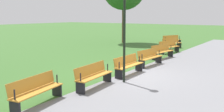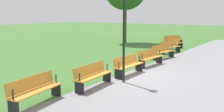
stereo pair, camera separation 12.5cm
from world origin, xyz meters
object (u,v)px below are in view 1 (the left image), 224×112
at_px(lamp_post, 124,20).
at_px(bench_2, 169,46).
at_px(bench_0, 172,40).
at_px(bench_1, 172,43).
at_px(bench_5, 128,65).
at_px(bench_7, 36,90).
at_px(bench_6, 93,75).
at_px(bench_3, 162,51).
at_px(bench_4, 150,57).

bearing_deg(lamp_post, bench_2, -170.71).
height_order(bench_0, bench_1, same).
xyz_separation_m(bench_5, bench_7, (4.99, -0.40, 0.00)).
xyz_separation_m(bench_5, lamp_post, (1.25, 0.53, 2.11)).
height_order(bench_1, bench_6, same).
relative_size(bench_5, bench_6, 0.98).
bearing_deg(bench_3, bench_7, 9.15).
xyz_separation_m(bench_1, bench_4, (7.35, 1.48, 0.00)).
bearing_deg(bench_6, bench_2, 179.98).
xyz_separation_m(bench_0, lamp_post, (13.45, 2.99, 2.11)).
height_order(bench_6, lamp_post, lamp_post).
xyz_separation_m(bench_7, lamp_post, (-3.74, 0.93, 2.11)).
distance_m(bench_0, bench_6, 14.89).
height_order(bench_0, lamp_post, lamp_post).
distance_m(bench_5, bench_7, 5.01).
relative_size(bench_5, lamp_post, 0.54).
bearing_deg(bench_1, bench_6, 25.13).
xyz_separation_m(bench_2, bench_5, (7.45, 0.89, 0.00)).
height_order(bench_0, bench_7, same).
distance_m(bench_2, bench_3, 2.51).
bearing_deg(bench_1, bench_3, 31.96).
distance_m(bench_1, bench_4, 7.50).
distance_m(bench_2, bench_4, 5.01).
bearing_deg(bench_3, bench_6, 11.43).
distance_m(bench_4, lamp_post, 4.35).
relative_size(bench_0, bench_6, 1.00).
bearing_deg(bench_6, bench_1, -177.74).
bearing_deg(bench_0, bench_2, 41.09).
bearing_deg(bench_4, bench_5, 6.85).
bearing_deg(bench_6, bench_3, 177.70).
bearing_deg(bench_5, bench_2, -173.17).
bearing_deg(bench_1, bench_7, 22.85).
bearing_deg(bench_2, bench_3, 25.11).
relative_size(bench_4, bench_7, 0.99).
xyz_separation_m(bench_0, bench_4, (9.70, 2.36, 0.00)).
bearing_deg(bench_5, bench_0, -168.61).
height_order(bench_0, bench_3, same).
bearing_deg(bench_7, bench_5, 166.30).
relative_size(bench_2, bench_3, 1.00).
relative_size(bench_0, bench_7, 0.99).
bearing_deg(bench_2, bench_5, 20.56).
height_order(bench_6, bench_7, same).
xyz_separation_m(bench_3, bench_6, (7.50, 0.30, 0.00)).
xyz_separation_m(bench_0, bench_5, (12.20, 2.46, 0.00)).
distance_m(bench_1, bench_2, 2.51).
relative_size(bench_3, bench_4, 1.01).
distance_m(bench_2, bench_6, 9.98).
bearing_deg(bench_5, bench_6, -2.28).
relative_size(bench_0, bench_3, 0.99).
bearing_deg(bench_1, lamp_post, 29.06).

